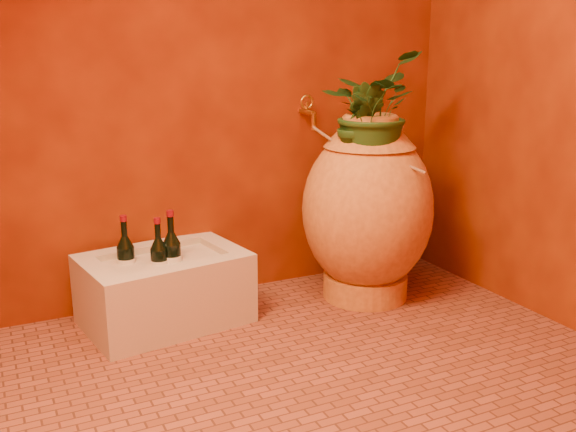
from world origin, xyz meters
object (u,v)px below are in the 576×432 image
stone_basin (165,290)px  wall_tap (308,111)px  wine_bottle_a (172,259)px  amphora (367,209)px  wine_bottle_b (126,261)px  wine_bottle_c (159,263)px

stone_basin → wall_tap: bearing=11.7°
stone_basin → wine_bottle_a: size_ratio=2.20×
amphora → stone_basin: amphora is taller
wine_bottle_a → wine_bottle_b: (-0.19, 0.07, -0.01)m
wine_bottle_b → wine_bottle_c: size_ratio=1.02×
amphora → wall_tap: bearing=120.1°
amphora → wine_bottle_b: bearing=170.7°
wall_tap → amphora: bearing=-59.9°
amphora → wine_bottle_c: size_ratio=2.86×
stone_basin → wine_bottle_a: wine_bottle_a is taller
amphora → wine_bottle_b: (-1.12, 0.18, -0.16)m
wall_tap → stone_basin: bearing=-168.3°
wine_bottle_a → wine_bottle_c: 0.06m
stone_basin → wine_bottle_c: wine_bottle_c is taller
wine_bottle_a → wine_bottle_b: size_ratio=1.06×
wine_bottle_c → wall_tap: wall_tap is taller
stone_basin → wall_tap: wall_tap is taller
amphora → wine_bottle_a: amphora is taller
amphora → wine_bottle_a: bearing=173.0°
stone_basin → wine_bottle_c: size_ratio=2.38×
wine_bottle_c → wall_tap: (0.82, 0.19, 0.61)m
amphora → wine_bottle_c: bearing=173.8°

